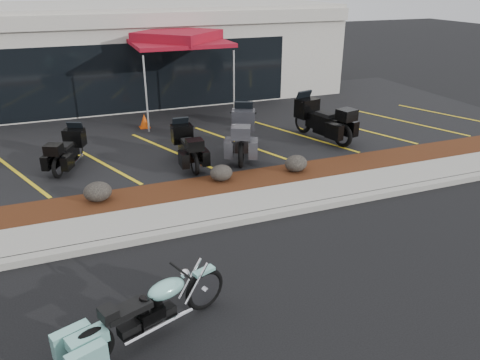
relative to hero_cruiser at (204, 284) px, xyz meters
name	(u,v)px	position (x,y,z in m)	size (l,w,h in m)	color
ground	(239,246)	(1.23, 1.61, -0.49)	(90.00, 90.00, 0.00)	black
curb	(224,223)	(1.23, 2.51, -0.41)	(24.00, 0.25, 0.15)	gray
sidewalk	(214,210)	(1.23, 3.21, -0.41)	(24.00, 1.20, 0.15)	gray
mulch_bed	(199,189)	(1.23, 4.41, -0.41)	(24.00, 1.20, 0.16)	#351A0C
upper_lot	(155,130)	(1.23, 9.81, -0.41)	(26.00, 9.60, 0.15)	black
dealership_building	(124,51)	(1.23, 16.08, 1.52)	(18.00, 8.16, 4.00)	#ACA69B
boulder_left	(98,192)	(-1.24, 4.49, -0.09)	(0.66, 0.55, 0.47)	black
boulder_mid	(221,173)	(1.88, 4.58, -0.11)	(0.60, 0.50, 0.42)	black
boulder_right	(296,163)	(3.98, 4.45, -0.10)	(0.63, 0.53, 0.45)	black
hero_cruiser	(204,284)	(0.00, 0.00, 0.00)	(2.76, 0.70, 0.97)	#7FC6BB
touring_black_front	(77,141)	(-1.48, 7.61, 0.23)	(1.94, 0.74, 1.13)	black
touring_black_mid	(181,137)	(1.39, 6.72, 0.26)	(2.06, 0.79, 1.20)	black
touring_grey	(244,124)	(3.43, 6.92, 0.38)	(2.47, 0.94, 1.44)	#313137
touring_black_rear	(304,112)	(5.83, 7.48, 0.39)	(2.49, 0.95, 1.45)	black
traffic_cone	(144,121)	(0.90, 10.03, -0.09)	(0.34, 0.34, 0.49)	#CA4106
popup_canopy	(178,39)	(2.51, 11.06, 2.51)	(4.36, 4.36, 3.13)	silver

